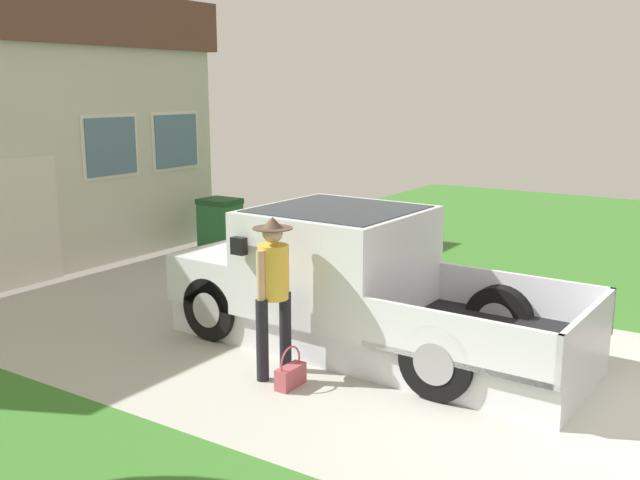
# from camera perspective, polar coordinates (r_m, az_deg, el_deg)

# --- Properties ---
(pickup_truck) EXTENTS (2.10, 5.07, 1.67)m
(pickup_truck) POSITION_cam_1_polar(r_m,az_deg,el_deg) (8.81, 1.97, -3.53)
(pickup_truck) COLOR white
(pickup_truck) RESTS_ON ground
(person_with_hat) EXTENTS (0.49, 0.43, 1.76)m
(person_with_hat) POSITION_cam_1_polar(r_m,az_deg,el_deg) (7.73, -3.71, -3.37)
(person_with_hat) COLOR black
(person_with_hat) RESTS_ON ground
(handbag) EXTENTS (0.38, 0.15, 0.45)m
(handbag) POSITION_cam_1_polar(r_m,az_deg,el_deg) (7.72, -2.34, -10.55)
(handbag) COLOR #B24C56
(handbag) RESTS_ON ground
(wheeled_trash_bin) EXTENTS (0.60, 0.72, 1.02)m
(wheeled_trash_bin) POSITION_cam_1_polar(r_m,az_deg,el_deg) (13.88, -7.88, 1.34)
(wheeled_trash_bin) COLOR #286B38
(wheeled_trash_bin) RESTS_ON ground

